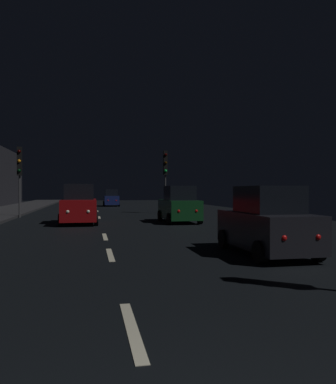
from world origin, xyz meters
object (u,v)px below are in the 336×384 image
(car_approaching_headlights, at_px, (79,205))
(car_distant_taillights, at_px, (111,198))
(traffic_light_far_right, at_px, (165,168))
(car_parked_right_near, at_px, (266,223))
(car_parked_right_far, at_px, (179,206))
(traffic_light_far_left, at_px, (19,166))

(car_approaching_headlights, bearing_deg, car_distant_taillights, 172.70)
(traffic_light_far_right, distance_m, car_parked_right_near, 19.52)
(car_parked_right_far, bearing_deg, car_approaching_headlights, 87.82)
(traffic_light_far_left, height_order, car_distant_taillights, traffic_light_far_left)
(car_distant_taillights, bearing_deg, traffic_light_far_left, 158.03)
(traffic_light_far_left, distance_m, car_parked_right_far, 11.38)
(traffic_light_far_left, relative_size, car_parked_right_near, 1.21)
(traffic_light_far_left, relative_size, car_distant_taillights, 1.23)
(car_distant_taillights, xyz_separation_m, car_parked_right_far, (2.68, -22.74, 0.07))
(traffic_light_far_left, xyz_separation_m, car_distant_taillights, (6.92, 17.16, -2.53))
(car_parked_right_near, bearing_deg, car_approaching_headlights, 26.21)
(traffic_light_far_right, xyz_separation_m, car_parked_right_near, (-0.80, -19.32, -2.69))
(traffic_light_far_left, xyz_separation_m, traffic_light_far_right, (10.41, 2.64, 0.18))
(car_approaching_headlights, relative_size, car_distant_taillights, 1.13)
(traffic_light_far_left, distance_m, car_parked_right_near, 19.41)
(car_parked_right_far, relative_size, car_parked_right_near, 1.06)
(car_distant_taillights, distance_m, car_parked_right_far, 22.90)
(traffic_light_far_right, distance_m, car_parked_right_far, 8.67)
(traffic_light_far_right, height_order, car_distant_taillights, traffic_light_far_right)
(car_approaching_headlights, xyz_separation_m, car_parked_right_near, (5.57, -11.31, -0.10))
(car_distant_taillights, xyz_separation_m, car_parked_right_near, (2.68, -33.84, 0.01))
(car_distant_taillights, bearing_deg, traffic_light_far_right, -166.51)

